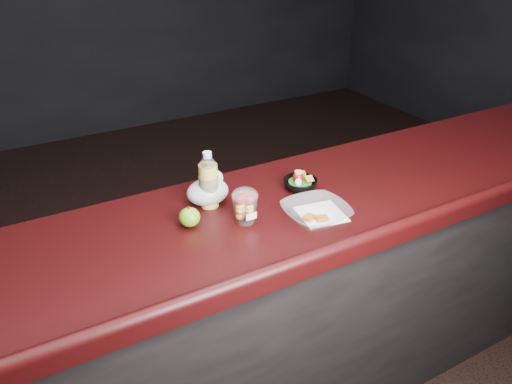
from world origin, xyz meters
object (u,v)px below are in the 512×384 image
Objects in this scene: green_apple at (189,217)px; takeout_bowl at (316,213)px; fruit_cup at (245,205)px; lemonade_bottle at (209,184)px; snack_bowl at (300,183)px.

green_apple is 0.32× the size of takeout_bowl.
lemonade_bottle is at bearing 110.84° from fruit_cup.
lemonade_bottle is 0.41m from takeout_bowl.
snack_bowl is at bearing 4.53° from green_apple.
green_apple reaches higher than snack_bowl.
lemonade_bottle reaches higher than green_apple.
fruit_cup is 0.76× the size of snack_bowl.
snack_bowl is (0.50, 0.04, -0.01)m from green_apple.
fruit_cup reaches higher than snack_bowl.
snack_bowl is at bearing 19.74° from fruit_cup.
fruit_cup is 0.33m from snack_bowl.
lemonade_bottle is at bearing 171.42° from snack_bowl.
lemonade_bottle is 0.18m from fruit_cup.
fruit_cup is 1.70× the size of green_apple.
lemonade_bottle is 1.26× the size of snack_bowl.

